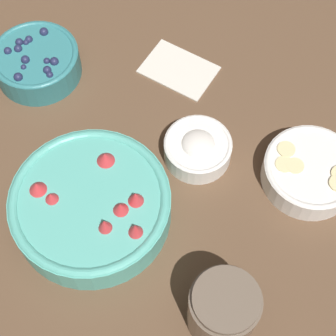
{
  "coord_description": "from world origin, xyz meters",
  "views": [
    {
      "loc": [
        0.27,
        -0.35,
        0.83
      ],
      "look_at": [
        0.07,
        0.02,
        0.05
      ],
      "focal_mm": 60.0,
      "sensor_mm": 36.0,
      "label": 1
    }
  ],
  "objects_px": {
    "bowl_bananas": "(310,171)",
    "bowl_cream": "(198,148)",
    "bowl_strawberries": "(91,205)",
    "bowl_blueberries": "(36,61)",
    "jar_chocolate": "(223,309)"
  },
  "relations": [
    {
      "from": "bowl_cream",
      "to": "bowl_blueberries",
      "type": "bearing_deg",
      "value": 177.26
    },
    {
      "from": "bowl_blueberries",
      "to": "bowl_strawberries",
      "type": "bearing_deg",
      "value": -38.68
    },
    {
      "from": "bowl_blueberries",
      "to": "jar_chocolate",
      "type": "distance_m",
      "value": 0.55
    },
    {
      "from": "bowl_strawberries",
      "to": "bowl_blueberries",
      "type": "bearing_deg",
      "value": 141.32
    },
    {
      "from": "bowl_blueberries",
      "to": "jar_chocolate",
      "type": "height_order",
      "value": "jar_chocolate"
    },
    {
      "from": "bowl_bananas",
      "to": "bowl_cream",
      "type": "xyz_separation_m",
      "value": [
        -0.18,
        -0.05,
        -0.0
      ]
    },
    {
      "from": "bowl_blueberries",
      "to": "bowl_cream",
      "type": "xyz_separation_m",
      "value": [
        0.34,
        -0.02,
        -0.01
      ]
    },
    {
      "from": "bowl_blueberries",
      "to": "bowl_bananas",
      "type": "height_order",
      "value": "bowl_blueberries"
    },
    {
      "from": "bowl_bananas",
      "to": "bowl_cream",
      "type": "height_order",
      "value": "bowl_cream"
    },
    {
      "from": "bowl_bananas",
      "to": "jar_chocolate",
      "type": "distance_m",
      "value": 0.28
    },
    {
      "from": "bowl_blueberries",
      "to": "bowl_cream",
      "type": "relative_size",
      "value": 1.37
    },
    {
      "from": "jar_chocolate",
      "to": "bowl_cream",
      "type": "bearing_deg",
      "value": 124.56
    },
    {
      "from": "bowl_cream",
      "to": "bowl_strawberries",
      "type": "bearing_deg",
      "value": -118.16
    },
    {
      "from": "bowl_blueberries",
      "to": "jar_chocolate",
      "type": "xyz_separation_m",
      "value": [
        0.49,
        -0.24,
        0.02
      ]
    },
    {
      "from": "bowl_strawberries",
      "to": "bowl_cream",
      "type": "relative_size",
      "value": 2.21
    }
  ]
}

